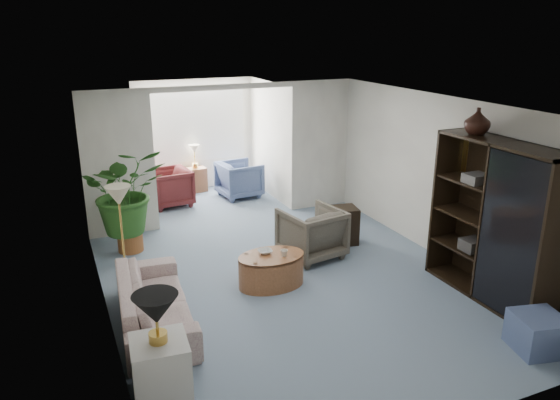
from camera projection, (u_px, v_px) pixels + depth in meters
name	position (u px, v px, depth m)	size (l,w,h in m)	color
floor	(297.00, 287.00, 7.47)	(6.00, 6.00, 0.00)	gray
sunroom_floor	(212.00, 202.00, 11.03)	(2.60, 2.60, 0.00)	gray
back_pier_left	(119.00, 165.00, 8.96)	(1.20, 0.12, 2.50)	white
back_pier_right	(320.00, 145.00, 10.41)	(1.20, 0.12, 2.50)	white
back_header	(225.00, 87.00, 9.31)	(2.60, 0.12, 0.10)	white
window_pane	(195.00, 126.00, 11.54)	(2.20, 0.02, 1.50)	white
window_blinds	(195.00, 126.00, 11.51)	(2.20, 0.02, 1.50)	white
framed_picture	(454.00, 153.00, 7.79)	(0.04, 0.50, 0.40)	beige
sofa	(154.00, 302.00, 6.47)	(2.05, 0.80, 0.60)	beige
end_table	(161.00, 368.00, 5.22)	(0.54, 0.54, 0.60)	beige
table_lamp	(156.00, 309.00, 5.01)	(0.44, 0.44, 0.30)	black
floor_lamp	(118.00, 196.00, 7.34)	(0.36, 0.36, 0.28)	beige
coffee_table	(271.00, 270.00, 7.47)	(0.95, 0.95, 0.45)	#985A37
coffee_bowl	(265.00, 252.00, 7.46)	(0.19, 0.19, 0.05)	beige
coffee_cup	(284.00, 253.00, 7.35)	(0.10, 0.10, 0.09)	beige
wingback_chair	(312.00, 233.00, 8.34)	(0.85, 0.87, 0.79)	#696153
side_table_dark	(341.00, 225.00, 8.89)	(0.51, 0.41, 0.62)	black
entertainment_cabinet	(494.00, 222.00, 6.92)	(0.51, 1.90, 2.11)	black
cabinet_urn	(478.00, 121.00, 6.97)	(0.33, 0.33, 0.35)	black
ottoman	(538.00, 333.00, 5.97)	(0.52, 0.52, 0.42)	slate
plant_pot	(130.00, 241.00, 8.63)	(0.40, 0.40, 0.32)	brown
house_plant	(126.00, 191.00, 8.36)	(1.25, 1.08, 1.39)	#285A1F
sunroom_chair_blue	(239.00, 179.00, 11.29)	(0.80, 0.83, 0.75)	slate
sunroom_chair_maroon	(169.00, 188.00, 10.72)	(0.81, 0.83, 0.76)	#5C1F20
sunroom_table	(196.00, 179.00, 11.69)	(0.43, 0.33, 0.53)	#985A37
shelf_clutter	(497.00, 222.00, 6.80)	(0.30, 1.18, 1.06)	#413F3C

